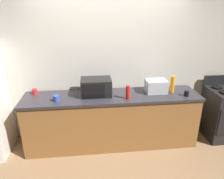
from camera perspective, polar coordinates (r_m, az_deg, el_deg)
name	(u,v)px	position (r m, az deg, el deg)	size (l,w,h in m)	color
ground_plane	(115,157)	(3.55, 0.76, -17.64)	(8.00, 8.00, 0.00)	#93704C
back_wall	(109,62)	(3.67, -0.72, 7.43)	(6.40, 0.10, 2.70)	beige
counter_run	(112,120)	(3.62, 0.00, -8.10)	(2.84, 0.64, 0.90)	brown
stove_range	(223,113)	(4.30, 27.65, -5.60)	(0.60, 0.61, 1.08)	black
microwave	(96,87)	(3.40, -4.29, 0.67)	(0.48, 0.35, 0.27)	black
toaster_oven	(156,86)	(3.59, 11.69, 0.91)	(0.34, 0.26, 0.21)	#B7BABF
bottle_dish_soap	(172,84)	(3.63, 15.82, 1.36)	(0.07, 0.07, 0.28)	orange
bottle_hot_sauce	(128,92)	(3.26, 4.25, -0.78)	(0.06, 0.06, 0.22)	red
mug_blue	(56,98)	(3.31, -14.67, -2.31)	(0.09, 0.09, 0.09)	#2D4CB2
mug_red	(35,92)	(3.67, -19.97, -0.54)	(0.09, 0.09, 0.09)	red
mug_black	(186,93)	(3.58, 19.30, -1.00)	(0.08, 0.08, 0.09)	black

